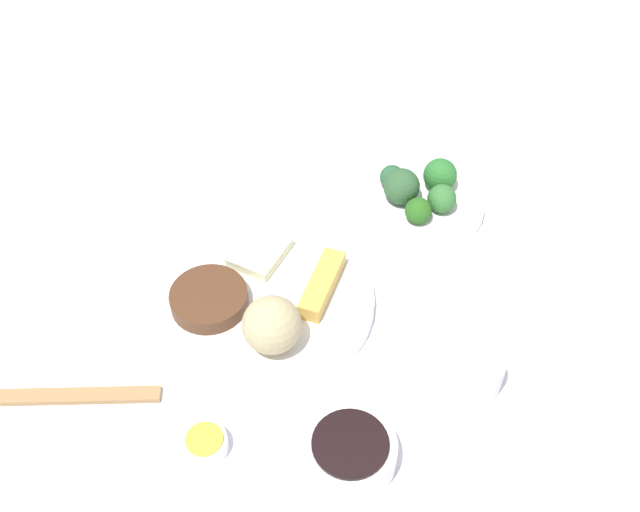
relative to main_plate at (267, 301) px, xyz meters
The scene contains 18 objects.
tabletop 0.04m from the main_plate, 54.67° to the left, with size 2.20×2.20×0.02m, color silver.
main_plate is the anchor object (origin of this frame).
rice_scoop 0.09m from the main_plate, 11.25° to the left, with size 0.07×0.07×0.07m, color tan.
spring_roll 0.08m from the main_plate, 101.25° to the left, with size 0.11×0.03×0.02m, color gold.
crab_rangoon_wonton 0.08m from the main_plate, 168.75° to the right, with size 0.08×0.06×0.02m, color beige.
stir_fry_heap 0.08m from the main_plate, 78.75° to the right, with size 0.10×0.10×0.02m, color #4F2F1C.
broccoli_plate 0.29m from the main_plate, 132.83° to the left, with size 0.20×0.20×0.01m, color white.
broccoli_floret_0 0.27m from the main_plate, 136.70° to the left, with size 0.05×0.05×0.05m, color #305730.
broccoli_floret_1 0.30m from the main_plate, 126.23° to the left, with size 0.04×0.04×0.04m, color #347032.
broccoli_floret_2 0.33m from the main_plate, 132.74° to the left, with size 0.05×0.05×0.05m, color #2B6F2D.
broccoli_floret_3 0.26m from the main_plate, 126.58° to the left, with size 0.04×0.04×0.04m, color #28601C.
broccoli_floret_4 0.28m from the main_plate, 142.58° to the left, with size 0.04×0.04×0.04m, color #295734.
soy_sauce_bowl 0.25m from the main_plate, 26.60° to the left, with size 0.11×0.11×0.04m, color white.
soy_sauce_bowl_liquid 0.25m from the main_plate, 26.60° to the left, with size 0.09×0.09×0.00m, color black.
sauce_ramekin_hot_mustard 0.22m from the main_plate, 13.91° to the right, with size 0.05×0.05×0.02m, color white.
sauce_ramekin_hot_mustard_liquid 0.22m from the main_plate, 13.91° to the right, with size 0.04×0.04×0.00m, color gold.
teacup 0.29m from the main_plate, 66.19° to the left, with size 0.07×0.07×0.06m, color silver.
chopsticks_pair 0.27m from the main_plate, 56.01° to the right, with size 0.22×0.02×0.01m, color #A4794B.
Camera 1 is at (0.61, 0.06, 0.82)m, focal length 42.55 mm.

